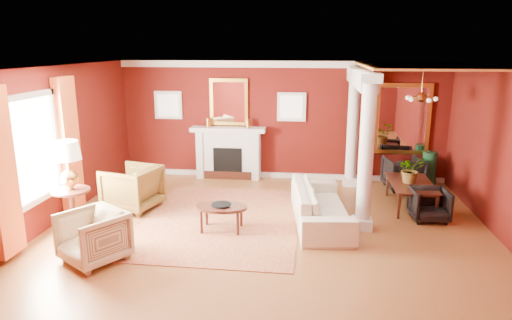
# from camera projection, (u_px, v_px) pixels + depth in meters

# --- Properties ---
(ground) EXTENTS (8.00, 8.00, 0.00)m
(ground) POSITION_uv_depth(u_px,v_px,m) (268.00, 231.00, 8.25)
(ground) COLOR brown
(ground) RESTS_ON ground
(room_shell) EXTENTS (8.04, 7.04, 2.92)m
(room_shell) POSITION_uv_depth(u_px,v_px,m) (269.00, 120.00, 7.76)
(room_shell) COLOR #510D0B
(room_shell) RESTS_ON ground
(fireplace) EXTENTS (1.85, 0.42, 1.29)m
(fireplace) POSITION_uv_depth(u_px,v_px,m) (229.00, 153.00, 11.43)
(fireplace) COLOR silver
(fireplace) RESTS_ON ground
(overmantel_mirror) EXTENTS (0.95, 0.07, 1.15)m
(overmantel_mirror) POSITION_uv_depth(u_px,v_px,m) (229.00, 102.00, 11.26)
(overmantel_mirror) COLOR gold
(overmantel_mirror) RESTS_ON fireplace
(flank_window_left) EXTENTS (0.70, 0.07, 0.70)m
(flank_window_left) POSITION_uv_depth(u_px,v_px,m) (168.00, 105.00, 11.47)
(flank_window_left) COLOR silver
(flank_window_left) RESTS_ON room_shell
(flank_window_right) EXTENTS (0.70, 0.07, 0.70)m
(flank_window_right) POSITION_uv_depth(u_px,v_px,m) (292.00, 107.00, 11.12)
(flank_window_right) COLOR silver
(flank_window_right) RESTS_ON room_shell
(left_window) EXTENTS (0.21, 2.55, 2.60)m
(left_window) POSITION_uv_depth(u_px,v_px,m) (38.00, 156.00, 7.77)
(left_window) COLOR white
(left_window) RESTS_ON room_shell
(column_front) EXTENTS (0.36, 0.36, 2.80)m
(column_front) POSITION_uv_depth(u_px,v_px,m) (366.00, 153.00, 8.00)
(column_front) COLOR silver
(column_front) RESTS_ON ground
(column_back) EXTENTS (0.36, 0.36, 2.80)m
(column_back) POSITION_uv_depth(u_px,v_px,m) (353.00, 126.00, 10.60)
(column_back) COLOR silver
(column_back) RESTS_ON ground
(header_beam) EXTENTS (0.30, 3.20, 0.32)m
(header_beam) POSITION_uv_depth(u_px,v_px,m) (361.00, 78.00, 9.25)
(header_beam) COLOR silver
(header_beam) RESTS_ON column_front
(amber_ceiling) EXTENTS (2.30, 3.40, 0.04)m
(amber_ceiling) POSITION_uv_depth(u_px,v_px,m) (422.00, 66.00, 8.91)
(amber_ceiling) COLOR #DE8D41
(amber_ceiling) RESTS_ON room_shell
(dining_mirror) EXTENTS (1.30, 0.07, 1.70)m
(dining_mirror) POSITION_uv_depth(u_px,v_px,m) (402.00, 119.00, 10.87)
(dining_mirror) COLOR gold
(dining_mirror) RESTS_ON room_shell
(chandelier) EXTENTS (0.60, 0.62, 0.75)m
(chandelier) POSITION_uv_depth(u_px,v_px,m) (421.00, 97.00, 9.11)
(chandelier) COLOR #B77F39
(chandelier) RESTS_ON room_shell
(crown_trim) EXTENTS (8.00, 0.08, 0.16)m
(crown_trim) POSITION_uv_depth(u_px,v_px,m) (282.00, 64.00, 10.90)
(crown_trim) COLOR silver
(crown_trim) RESTS_ON room_shell
(base_trim) EXTENTS (8.00, 0.08, 0.12)m
(base_trim) POSITION_uv_depth(u_px,v_px,m) (280.00, 175.00, 11.57)
(base_trim) COLOR silver
(base_trim) RESTS_ON ground
(rug) EXTENTS (3.00, 3.97, 0.02)m
(rug) POSITION_uv_depth(u_px,v_px,m) (221.00, 220.00, 8.74)
(rug) COLOR maroon
(rug) RESTS_ON ground
(sofa) EXTENTS (0.97, 2.48, 0.95)m
(sofa) POSITION_uv_depth(u_px,v_px,m) (321.00, 199.00, 8.52)
(sofa) COLOR white
(sofa) RESTS_ON ground
(armchair_leopard) EXTENTS (1.12, 1.16, 0.99)m
(armchair_leopard) POSITION_uv_depth(u_px,v_px,m) (132.00, 186.00, 9.25)
(armchair_leopard) COLOR black
(armchair_leopard) RESTS_ON ground
(armchair_stripe) EXTENTS (1.16, 1.15, 0.88)m
(armchair_stripe) POSITION_uv_depth(u_px,v_px,m) (93.00, 234.00, 6.98)
(armchair_stripe) COLOR #C9B086
(armchair_stripe) RESTS_ON ground
(coffee_table) EXTENTS (0.93, 0.93, 0.47)m
(coffee_table) POSITION_uv_depth(u_px,v_px,m) (221.00, 208.00, 8.16)
(coffee_table) COLOR black
(coffee_table) RESTS_ON ground
(coffee_book) EXTENTS (0.16, 0.08, 0.23)m
(coffee_book) POSITION_uv_depth(u_px,v_px,m) (222.00, 200.00, 8.11)
(coffee_book) COLOR black
(coffee_book) RESTS_ON coffee_table
(side_table) EXTENTS (0.66, 0.66, 1.65)m
(side_table) POSITION_uv_depth(u_px,v_px,m) (69.00, 170.00, 8.02)
(side_table) COLOR black
(side_table) RESTS_ON ground
(dining_table) EXTENTS (0.54, 1.52, 0.85)m
(dining_table) POSITION_uv_depth(u_px,v_px,m) (412.00, 188.00, 9.34)
(dining_table) COLOR black
(dining_table) RESTS_ON ground
(dining_chair_near) EXTENTS (0.70, 0.66, 0.68)m
(dining_chair_near) POSITION_uv_depth(u_px,v_px,m) (429.00, 203.00, 8.67)
(dining_chair_near) COLOR black
(dining_chair_near) RESTS_ON ground
(dining_chair_far) EXTENTS (0.92, 0.88, 0.82)m
(dining_chair_far) POSITION_uv_depth(u_px,v_px,m) (403.00, 172.00, 10.58)
(dining_chair_far) COLOR black
(dining_chair_far) RESTS_ON ground
(green_urn) EXTENTS (0.37, 0.37, 0.88)m
(green_urn) POSITION_uv_depth(u_px,v_px,m) (429.00, 174.00, 10.66)
(green_urn) COLOR #12391E
(green_urn) RESTS_ON ground
(potted_plant) EXTENTS (0.66, 0.70, 0.45)m
(potted_plant) POSITION_uv_depth(u_px,v_px,m) (412.00, 157.00, 9.17)
(potted_plant) COLOR #26591E
(potted_plant) RESTS_ON dining_table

